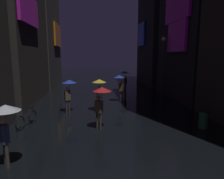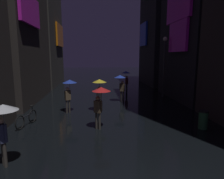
% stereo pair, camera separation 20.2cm
% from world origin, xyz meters
% --- Properties ---
extents(building_left_far, '(4.25, 8.58, 19.99)m').
position_xyz_m(building_left_far, '(-7.49, 22.30, 9.99)').
color(building_left_far, '#33302D').
rests_on(building_left_far, ground).
extents(building_right_far, '(4.25, 7.26, 16.50)m').
position_xyz_m(building_right_far, '(7.49, 21.63, 8.25)').
color(building_right_far, '#232328').
rests_on(building_right_far, ground).
extents(pedestrian_far_right_yellow, '(0.90, 0.90, 2.12)m').
position_xyz_m(pedestrian_far_right_yellow, '(-0.75, 9.21, 1.67)').
color(pedestrian_far_right_yellow, black).
rests_on(pedestrian_far_right_yellow, ground).
extents(pedestrian_midstreet_left_blue, '(0.90, 0.90, 2.12)m').
position_xyz_m(pedestrian_midstreet_left_blue, '(-2.65, 9.14, 1.67)').
color(pedestrian_midstreet_left_blue, '#38332D').
rests_on(pedestrian_midstreet_left_blue, ground).
extents(pedestrian_foreground_left_red, '(0.90, 0.90, 2.12)m').
position_xyz_m(pedestrian_foreground_left_red, '(-0.80, 6.01, 1.67)').
color(pedestrian_foreground_left_red, '#38332D').
rests_on(pedestrian_foreground_left_red, ground).
extents(pedestrian_foreground_right_blue, '(0.90, 0.90, 2.12)m').
position_xyz_m(pedestrian_foreground_right_blue, '(2.07, 15.88, 1.67)').
color(pedestrian_foreground_right_blue, '#2D2D38').
rests_on(pedestrian_foreground_right_blue, ground).
extents(pedestrian_midstreet_centre_clear, '(0.90, 0.90, 2.12)m').
position_xyz_m(pedestrian_midstreet_centre_clear, '(-3.96, 2.87, 1.67)').
color(pedestrian_midstreet_centre_clear, '#38332D').
rests_on(pedestrian_midstreet_centre_clear, ground).
extents(pedestrian_near_crossing_blue, '(0.90, 0.90, 2.12)m').
position_xyz_m(pedestrian_near_crossing_blue, '(1.01, 11.89, 1.67)').
color(pedestrian_near_crossing_blue, '#38332D').
rests_on(pedestrian_near_crossing_blue, ground).
extents(bicycle_parked_at_storefront, '(0.57, 1.76, 0.96)m').
position_xyz_m(bicycle_parked_at_storefront, '(-4.60, 6.87, 0.39)').
color(bicycle_parked_at_storefront, black).
rests_on(bicycle_parked_at_storefront, ground).
extents(streetlamp_right_far, '(0.36, 0.36, 5.20)m').
position_xyz_m(streetlamp_right_far, '(5.00, 13.48, 3.28)').
color(streetlamp_right_far, '#2D2D33').
rests_on(streetlamp_right_far, ground).
extents(trash_bin, '(0.46, 0.46, 0.93)m').
position_xyz_m(trash_bin, '(4.30, 5.63, 0.47)').
color(trash_bin, '#265933').
rests_on(trash_bin, ground).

